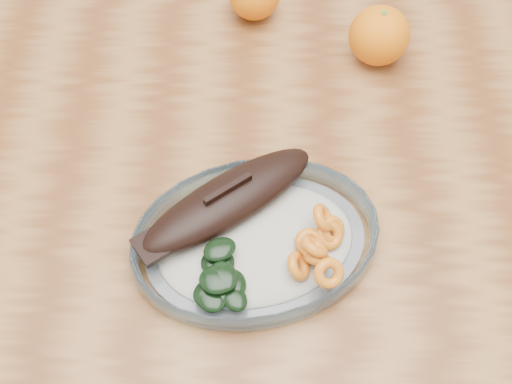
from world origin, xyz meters
TOP-DOWN VIEW (x-y plane):
  - ground at (0.00, 0.00)m, footprint 3.00×3.00m
  - dining_table at (0.00, 0.00)m, footprint 1.20×0.80m
  - plated_meal at (0.02, -0.13)m, footprint 0.59×0.59m
  - orange_right at (0.18, 0.16)m, footprint 0.08×0.08m

SIDE VIEW (x-z plane):
  - ground at x=0.00m, z-range 0.00..0.00m
  - dining_table at x=0.00m, z-range 0.28..1.03m
  - plated_meal at x=0.02m, z-range 0.73..0.81m
  - orange_right at x=0.18m, z-range 0.75..0.83m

